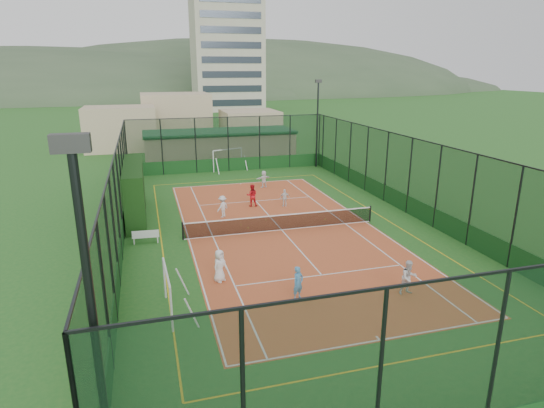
{
  "coord_description": "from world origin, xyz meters",
  "views": [
    {
      "loc": [
        -7.48,
        -24.32,
        9.23
      ],
      "look_at": [
        -0.17,
        1.52,
        1.2
      ],
      "focal_mm": 30.0,
      "sensor_mm": 36.0,
      "label": 1
    }
  ],
  "objects": [
    {
      "name": "tennis_net",
      "position": [
        0.0,
        0.0,
        0.53
      ],
      "size": [
        11.67,
        0.12,
        1.06
      ],
      "primitive_type": null,
      "color": "black",
      "rests_on": "ground"
    },
    {
      "name": "child_near_mid",
      "position": [
        -1.81,
        -8.24,
        0.73
      ],
      "size": [
        0.63,
        0.55,
        1.45
      ],
      "primitive_type": "imported",
      "rotation": [
        0.0,
        0.0,
        0.49
      ],
      "color": "#4591C4",
      "rests_on": "court_slab"
    },
    {
      "name": "coach",
      "position": [
        -0.57,
        5.23,
        0.79
      ],
      "size": [
        0.86,
        0.72,
        1.56
      ],
      "primitive_type": "imported",
      "rotation": [
        0.0,
        0.0,
        2.95
      ],
      "color": "red",
      "rests_on": "court_slab"
    },
    {
      "name": "futsal_goal_near",
      "position": [
        -7.06,
        -7.98,
        0.9
      ],
      "size": [
        2.82,
        0.91,
        1.8
      ],
      "primitive_type": null,
      "rotation": [
        0.0,
        0.0,
        1.61
      ],
      "color": "white",
      "rests_on": "ground"
    },
    {
      "name": "child_far_back",
      "position": [
        1.58,
        10.11,
        0.7
      ],
      "size": [
        1.33,
        0.81,
        1.37
      ],
      "primitive_type": "imported",
      "rotation": [
        0.0,
        0.0,
        3.49
      ],
      "color": "white",
      "rests_on": "court_slab"
    },
    {
      "name": "court_slab",
      "position": [
        0.0,
        0.0,
        0.01
      ],
      "size": [
        11.17,
        23.97,
        0.01
      ],
      "primitive_type": "cube",
      "color": "#B84C29",
      "rests_on": "ground"
    },
    {
      "name": "child_far_left",
      "position": [
        -2.94,
        3.4,
        0.72
      ],
      "size": [
        1.04,
        0.99,
        1.42
      ],
      "primitive_type": "imported",
      "rotation": [
        0.0,
        0.0,
        3.84
      ],
      "color": "silver",
      "rests_on": "court_slab"
    },
    {
      "name": "white_bench",
      "position": [
        -7.8,
        0.04,
        0.4
      ],
      "size": [
        1.46,
        0.5,
        0.81
      ],
      "primitive_type": null,
      "rotation": [
        0.0,
        0.0,
        -0.08
      ],
      "color": "white",
      "rests_on": "ground"
    },
    {
      "name": "futsal_goal_far",
      "position": [
        -0.05,
        17.23,
        1.0
      ],
      "size": [
        3.22,
        1.82,
        2.0
      ],
      "primitive_type": null,
      "rotation": [
        0.0,
        0.0,
        0.32
      ],
      "color": "white",
      "rests_on": "ground"
    },
    {
      "name": "floodlight_ne",
      "position": [
        8.6,
        16.6,
        4.12
      ],
      "size": [
        0.6,
        0.26,
        8.25
      ],
      "primitive_type": null,
      "color": "black",
      "rests_on": "ground"
    },
    {
      "name": "clubhouse",
      "position": [
        0.0,
        22.0,
        1.57
      ],
      "size": [
        15.2,
        7.2,
        3.15
      ],
      "primitive_type": null,
      "color": "tan",
      "rests_on": "ground"
    },
    {
      "name": "hedge_left",
      "position": [
        -8.3,
        5.09,
        1.71
      ],
      "size": [
        1.17,
        7.8,
        3.41
      ],
      "primitive_type": "cube",
      "color": "black",
      "rests_on": "ground"
    },
    {
      "name": "apartment_tower",
      "position": [
        12.0,
        82.0,
        15.0
      ],
      "size": [
        15.0,
        12.0,
        30.0
      ],
      "primitive_type": "cube",
      "color": "beige",
      "rests_on": "ground"
    },
    {
      "name": "distant_hills",
      "position": [
        0.0,
        150.0,
        0.0
      ],
      "size": [
        200.0,
        60.0,
        24.0
      ],
      "primitive_type": null,
      "color": "#384C33",
      "rests_on": "ground"
    },
    {
      "name": "floodlight_sw",
      "position": [
        -8.6,
        -16.6,
        4.12
      ],
      "size": [
        0.6,
        0.26,
        8.25
      ],
      "primitive_type": null,
      "color": "black",
      "rests_on": "ground"
    },
    {
      "name": "child_near_right",
      "position": [
        2.83,
        -9.1,
        0.77
      ],
      "size": [
        0.74,
        0.58,
        1.52
      ],
      "primitive_type": "imported",
      "rotation": [
        0.0,
        0.0,
        0.0
      ],
      "color": "silver",
      "rests_on": "court_slab"
    },
    {
      "name": "tennis_balls",
      "position": [
        -0.3,
        1.35,
        0.04
      ],
      "size": [
        5.44,
        1.22,
        0.07
      ],
      "color": "#CCE033",
      "rests_on": "court_slab"
    },
    {
      "name": "perimeter_fence",
      "position": [
        0.0,
        0.0,
        2.5
      ],
      "size": [
        18.12,
        34.12,
        5.0
      ],
      "primitive_type": null,
      "color": "black",
      "rests_on": "ground"
    },
    {
      "name": "ground",
      "position": [
        0.0,
        0.0,
        0.0
      ],
      "size": [
        300.0,
        300.0,
        0.0
      ],
      "primitive_type": "plane",
      "color": "#216121",
      "rests_on": "ground"
    },
    {
      "name": "child_far_right",
      "position": [
        1.62,
        4.58,
        0.62
      ],
      "size": [
        0.72,
        0.31,
        1.23
      ],
      "primitive_type": "imported",
      "rotation": [
        0.0,
        0.0,
        3.13
      ],
      "color": "white",
      "rests_on": "court_slab"
    },
    {
      "name": "child_near_left",
      "position": [
        -4.65,
        -5.71,
        0.76
      ],
      "size": [
        0.87,
        0.84,
        1.5
      ],
      "primitive_type": "imported",
      "rotation": [
        0.0,
        0.0,
        0.71
      ],
      "color": "white",
      "rests_on": "court_slab"
    }
  ]
}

